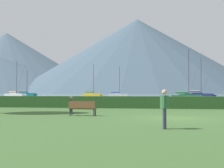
% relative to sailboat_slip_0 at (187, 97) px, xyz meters
% --- Properties ---
extents(ground_plane, '(1000.00, 1000.00, 0.00)m').
position_rel_sailboat_slip_0_xyz_m(ground_plane, '(-3.85, -44.88, -0.59)').
color(ground_plane, '#3D602D').
extents(harbor_water, '(320.00, 246.00, 0.00)m').
position_rel_sailboat_slip_0_xyz_m(harbor_water, '(-3.85, 92.12, -0.58)').
color(harbor_water, gray).
rests_on(harbor_water, ground_plane).
extents(hedge_line, '(80.00, 1.20, 1.13)m').
position_rel_sailboat_slip_0_xyz_m(hedge_line, '(-3.85, -33.88, -0.02)').
color(hedge_line, '#284C23').
rests_on(hedge_line, ground_plane).
extents(sailboat_slip_0, '(6.86, 2.06, 10.09)m').
position_rel_sailboat_slip_0_xyz_m(sailboat_slip_0, '(0.00, 0.00, 0.00)').
color(sailboat_slip_0, '#236B38').
rests_on(sailboat_slip_0, harbor_water).
extents(sailboat_slip_1, '(8.68, 2.99, 9.29)m').
position_rel_sailboat_slip_0_xyz_m(sailboat_slip_1, '(-53.77, 42.18, 0.12)').
color(sailboat_slip_1, '#19707A').
rests_on(sailboat_slip_1, harbor_water).
extents(sailboat_slip_3, '(6.77, 2.74, 9.32)m').
position_rel_sailboat_slip_0_xyz_m(sailboat_slip_3, '(-17.93, 28.40, -0.02)').
color(sailboat_slip_3, white).
rests_on(sailboat_slip_3, harbor_water).
extents(sailboat_slip_7, '(8.51, 3.21, 10.88)m').
position_rel_sailboat_slip_0_xyz_m(sailboat_slip_7, '(4.86, 22.38, 0.12)').
color(sailboat_slip_7, navy).
rests_on(sailboat_slip_7, harbor_water).
extents(sailboat_slip_11, '(7.63, 2.96, 11.44)m').
position_rel_sailboat_slip_0_xyz_m(sailboat_slip_11, '(-51.27, 29.33, 0.06)').
color(sailboat_slip_11, white).
rests_on(sailboat_slip_11, harbor_water).
extents(sailboat_slip_12, '(7.34, 2.58, 10.92)m').
position_rel_sailboat_slip_0_xyz_m(sailboat_slip_12, '(-28.36, 39.14, 0.04)').
color(sailboat_slip_12, gold).
rests_on(sailboat_slip_12, harbor_water).
extents(park_bench_near_path, '(1.82, 0.62, 0.95)m').
position_rel_sailboat_slip_0_xyz_m(park_bench_near_path, '(-9.73, -43.86, -0.05)').
color(park_bench_near_path, brown).
rests_on(park_bench_near_path, ground_plane).
extents(person_seated_viewer, '(0.36, 0.56, 1.25)m').
position_rel_sailboat_slip_0_xyz_m(person_seated_viewer, '(-11.33, -41.10, 0.10)').
color(person_seated_viewer, '#2D3347').
rests_on(person_seated_viewer, ground_plane).
extents(person_standing_walker, '(0.36, 0.57, 1.65)m').
position_rel_sailboat_slip_0_xyz_m(person_standing_walker, '(-4.48, -50.28, 0.39)').
color(person_standing_walker, '#2D3347').
rests_on(person_standing_walker, ground_plane).
extents(distant_hill_central_peak, '(263.78, 263.78, 78.91)m').
position_rel_sailboat_slip_0_xyz_m(distant_hill_central_peak, '(-207.30, 313.30, 38.87)').
color(distant_hill_central_peak, '#4C6070').
rests_on(distant_hill_central_peak, ground_plane).
extents(distant_hill_east_ridge, '(265.58, 265.58, 80.88)m').
position_rel_sailboat_slip_0_xyz_m(distant_hill_east_ridge, '(-32.84, 273.54, 39.85)').
color(distant_hill_east_ridge, '#425666').
rests_on(distant_hill_east_ridge, ground_plane).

